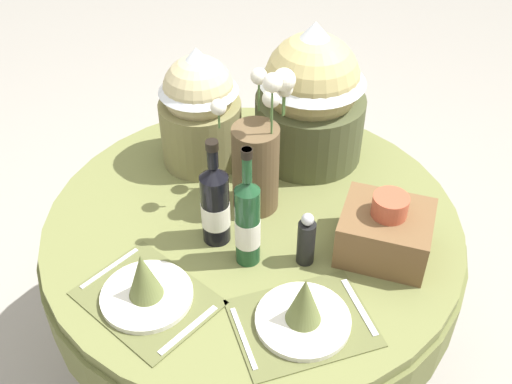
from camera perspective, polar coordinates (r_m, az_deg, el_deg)
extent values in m
plane|color=#9E998E|center=(2.38, -0.24, -15.40)|extent=(8.00, 8.00, 0.00)
cylinder|color=olive|center=(1.85, -0.30, -2.96)|extent=(1.24, 1.24, 0.04)
cylinder|color=#626738|center=(1.92, -0.29, -5.18)|extent=(1.26, 1.26, 0.16)
cylinder|color=black|center=(2.10, -0.27, -9.88)|extent=(0.12, 0.12, 0.65)
cylinder|color=black|center=(2.37, -0.24, -15.20)|extent=(0.56, 0.56, 0.03)
cube|color=brown|center=(1.65, -10.03, -9.65)|extent=(0.42, 0.37, 0.00)
cylinder|color=silver|center=(1.64, -10.07, -9.43)|extent=(0.24, 0.24, 0.02)
cone|color=#606B38|center=(1.58, -10.39, -7.58)|extent=(0.09, 0.09, 0.14)
cube|color=silver|center=(1.73, -13.38, -6.86)|extent=(0.09, 0.18, 0.00)
cube|color=silver|center=(1.56, -6.27, -12.55)|extent=(0.09, 0.18, 0.00)
cube|color=brown|center=(1.58, 4.35, -11.97)|extent=(0.43, 0.41, 0.00)
cylinder|color=silver|center=(1.57, 4.36, -11.75)|extent=(0.24, 0.24, 0.02)
cone|color=#606B38|center=(1.51, 4.51, -9.91)|extent=(0.09, 0.09, 0.14)
cube|color=silver|center=(1.54, -1.17, -13.34)|extent=(0.12, 0.16, 0.00)
cube|color=silver|center=(1.62, 9.54, -10.42)|extent=(0.13, 0.16, 0.00)
cylinder|color=brown|center=(1.80, -0.05, 2.18)|extent=(0.14, 0.14, 0.28)
sphere|color=silver|center=(1.74, 2.69, 9.54)|extent=(0.05, 0.05, 0.05)
cylinder|color=#4C7038|center=(1.76, 2.64, 8.16)|extent=(0.01, 0.01, 0.07)
sphere|color=silver|center=(1.69, -3.50, 7.85)|extent=(0.05, 0.05, 0.05)
cylinder|color=#4C7038|center=(1.71, -3.44, 6.71)|extent=(0.01, 0.01, 0.05)
sphere|color=silver|center=(1.71, 2.59, 10.32)|extent=(0.07, 0.07, 0.07)
cylinder|color=#4C7038|center=(1.75, 2.53, 8.34)|extent=(0.01, 0.01, 0.09)
sphere|color=silver|center=(1.71, 1.43, 8.64)|extent=(0.05, 0.05, 0.05)
cylinder|color=#4C7038|center=(1.73, 1.40, 7.38)|extent=(0.01, 0.01, 0.06)
sphere|color=silver|center=(1.74, 0.27, 10.67)|extent=(0.05, 0.05, 0.05)
cylinder|color=#4C7038|center=(1.77, 0.27, 8.88)|extent=(0.01, 0.01, 0.10)
sphere|color=silver|center=(1.61, 1.54, 10.08)|extent=(0.05, 0.05, 0.05)
cylinder|color=#4C7038|center=(1.66, 1.49, 7.47)|extent=(0.01, 0.01, 0.14)
cylinder|color=black|center=(1.71, -3.78, -1.56)|extent=(0.08, 0.08, 0.22)
cylinder|color=silver|center=(1.72, -3.75, -2.00)|extent=(0.08, 0.08, 0.08)
cone|color=black|center=(1.62, -3.97, 1.86)|extent=(0.08, 0.08, 0.04)
cylinder|color=black|center=(1.59, -4.07, 3.50)|extent=(0.03, 0.03, 0.08)
cylinder|color=black|center=(1.57, -4.11, 4.32)|extent=(0.03, 0.03, 0.02)
cylinder|color=#194223|center=(1.63, -0.78, -3.18)|extent=(0.07, 0.07, 0.25)
cylinder|color=silver|center=(1.65, -0.77, -3.68)|extent=(0.07, 0.07, 0.08)
cone|color=#194223|center=(1.54, -0.82, 0.58)|extent=(0.07, 0.07, 0.03)
cylinder|color=#194223|center=(1.50, -0.85, 2.47)|extent=(0.03, 0.03, 0.10)
cylinder|color=black|center=(1.48, -0.86, 3.61)|extent=(0.03, 0.03, 0.02)
cylinder|color=black|center=(1.67, 4.65, -4.70)|extent=(0.05, 0.05, 0.14)
sphere|color=#B7B7BC|center=(1.61, 4.81, -2.54)|extent=(0.03, 0.03, 0.03)
cylinder|color=olive|center=(2.01, -5.09, 5.59)|extent=(0.26, 0.26, 0.21)
sphere|color=#C6B784|center=(1.93, -5.35, 9.33)|extent=(0.22, 0.22, 0.22)
cone|color=silver|center=(1.90, -5.48, 11.21)|extent=(0.25, 0.25, 0.14)
cylinder|color=#474C2D|center=(2.04, 4.93, 6.09)|extent=(0.36, 0.36, 0.21)
sphere|color=tan|center=(1.95, 5.21, 10.22)|extent=(0.30, 0.30, 0.30)
cone|color=silver|center=(1.90, 5.38, 12.77)|extent=(0.34, 0.34, 0.20)
cube|color=brown|center=(1.73, 11.85, -3.72)|extent=(0.24, 0.21, 0.14)
cylinder|color=#B24C33|center=(1.66, 12.31, -1.25)|extent=(0.10, 0.10, 0.06)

